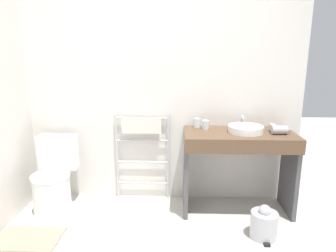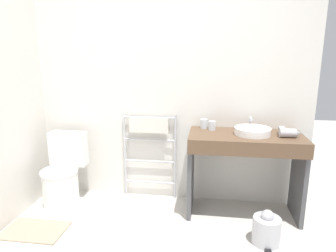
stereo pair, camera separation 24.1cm
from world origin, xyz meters
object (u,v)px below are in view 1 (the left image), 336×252
object	(u,v)px
toilet	(54,182)
sink_basin	(246,129)
cup_near_edge	(206,125)
towel_radiator	(142,139)
trash_bin	(264,224)
cup_near_wall	(197,123)
hair_dryer	(280,129)

from	to	relation	value
toilet	sink_basin	size ratio (longest dim) A/B	2.26
toilet	cup_near_edge	world-z (taller)	cup_near_edge
toilet	cup_near_edge	bearing A→B (deg)	7.57
toilet	towel_radiator	size ratio (longest dim) A/B	0.81
toilet	trash_bin	world-z (taller)	toilet
cup_near_wall	cup_near_edge	distance (m)	0.11
towel_radiator	trash_bin	xyz separation A→B (m)	(1.14, -0.70, -0.56)
toilet	hair_dryer	bearing A→B (deg)	1.31
toilet	cup_near_edge	size ratio (longest dim) A/B	8.48
toilet	cup_near_edge	xyz separation A→B (m)	(1.53, 0.20, 0.56)
trash_bin	cup_near_wall	bearing A→B (deg)	130.28
towel_radiator	hair_dryer	world-z (taller)	towel_radiator
trash_bin	sink_basin	bearing A→B (deg)	101.77
toilet	cup_near_wall	bearing A→B (deg)	10.52
sink_basin	cup_near_edge	distance (m)	0.40
hair_dryer	trash_bin	bearing A→B (deg)	-115.74
toilet	sink_basin	bearing A→B (deg)	2.59
cup_near_wall	hair_dryer	bearing A→B (deg)	-15.68
sink_basin	cup_near_edge	world-z (taller)	cup_near_edge
toilet	cup_near_wall	distance (m)	1.58
cup_near_edge	hair_dryer	bearing A→B (deg)	-12.39
sink_basin	cup_near_wall	distance (m)	0.50
cup_near_wall	hair_dryer	size ratio (longest dim) A/B	0.50
cup_near_wall	trash_bin	bearing A→B (deg)	-49.72
cup_near_edge	trash_bin	xyz separation A→B (m)	(0.48, -0.60, -0.74)
cup_near_edge	hair_dryer	size ratio (longest dim) A/B	0.48
towel_radiator	toilet	bearing A→B (deg)	-160.86
toilet	trash_bin	size ratio (longest dim) A/B	2.49
cup_near_edge	toilet	bearing A→B (deg)	-172.43
sink_basin	trash_bin	bearing A→B (deg)	-78.23
sink_basin	hair_dryer	size ratio (longest dim) A/B	1.79
towel_radiator	sink_basin	size ratio (longest dim) A/B	2.80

